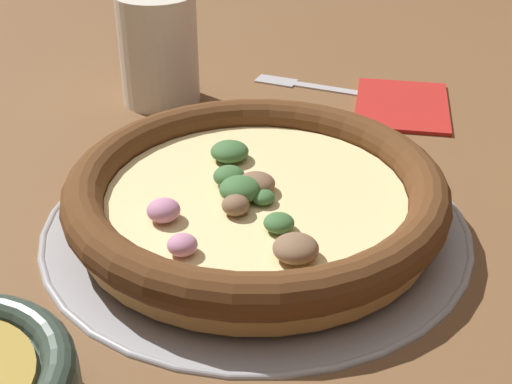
{
  "coord_description": "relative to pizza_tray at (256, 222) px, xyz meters",
  "views": [
    {
      "loc": [
        -0.44,
        0.13,
        0.3
      ],
      "look_at": [
        0.0,
        0.0,
        0.03
      ],
      "focal_mm": 50.0,
      "sensor_mm": 36.0,
      "label": 1
    }
  ],
  "objects": [
    {
      "name": "fork",
      "position": [
        0.23,
        -0.15,
        -0.0
      ],
      "size": [
        0.13,
        0.16,
        0.0
      ],
      "rotation": [
        0.0,
        0.0,
        7.17
      ],
      "color": "#B7B7BC",
      "rests_on": "ground_plane"
    },
    {
      "name": "pizza_tray",
      "position": [
        0.0,
        0.0,
        0.0
      ],
      "size": [
        0.33,
        0.33,
        0.01
      ],
      "color": "#9E9EA3",
      "rests_on": "ground_plane"
    },
    {
      "name": "pizza",
      "position": [
        -0.0,
        0.0,
        0.02
      ],
      "size": [
        0.29,
        0.29,
        0.04
      ],
      "color": "tan",
      "rests_on": "pizza_tray"
    },
    {
      "name": "napkin",
      "position": [
        0.17,
        -0.21,
        0.0
      ],
      "size": [
        0.16,
        0.14,
        0.01
      ],
      "rotation": [
        0.0,
        0.0,
        -0.47
      ],
      "color": "#B2231E",
      "rests_on": "ground_plane"
    },
    {
      "name": "drinking_cup",
      "position": [
        0.26,
        0.03,
        0.05
      ],
      "size": [
        0.08,
        0.08,
        0.11
      ],
      "color": "silver",
      "rests_on": "ground_plane"
    },
    {
      "name": "ground_plane",
      "position": [
        0.0,
        0.0,
        -0.0
      ],
      "size": [
        3.0,
        3.0,
        0.0
      ],
      "primitive_type": "plane",
      "color": "brown"
    }
  ]
}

